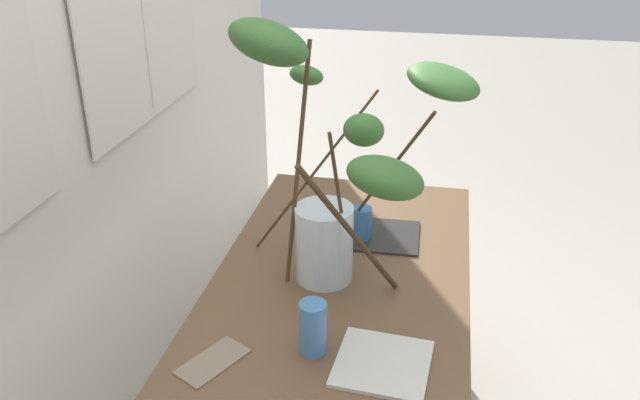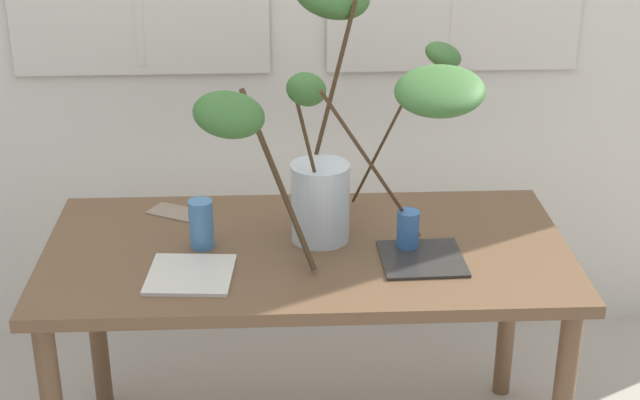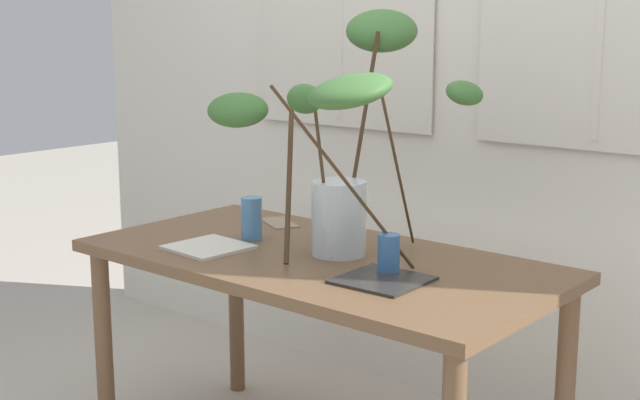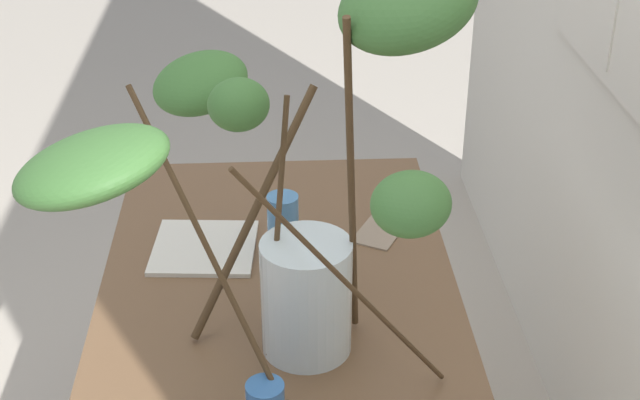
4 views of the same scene
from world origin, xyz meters
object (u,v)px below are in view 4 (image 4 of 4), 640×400
at_px(vase_with_branches, 282,174).
at_px(dining_table, 279,370).
at_px(drinking_glass_blue_left, 282,225).
at_px(plate_square_left, 203,248).

bearing_deg(vase_with_branches, dining_table, -169.92).
distance_m(dining_table, vase_with_branches, 0.48).
xyz_separation_m(vase_with_branches, drinking_glass_blue_left, (-0.36, -0.00, -0.31)).
xyz_separation_m(dining_table, vase_with_branches, (0.07, 0.01, 0.47)).
xyz_separation_m(dining_table, drinking_glass_blue_left, (-0.29, 0.01, 0.16)).
height_order(dining_table, drinking_glass_blue_left, drinking_glass_blue_left).
relative_size(vase_with_branches, plate_square_left, 3.58).
bearing_deg(drinking_glass_blue_left, vase_with_branches, 0.02).
relative_size(dining_table, vase_with_branches, 1.86).
height_order(vase_with_branches, plate_square_left, vase_with_branches).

